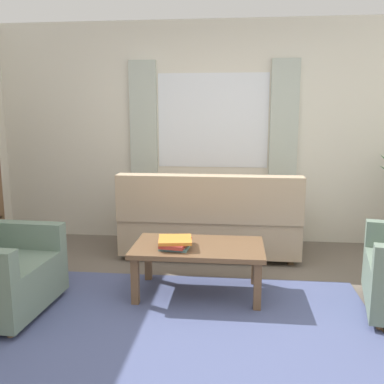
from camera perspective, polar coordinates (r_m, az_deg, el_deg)
ground_plane at (r=3.28m, az=0.28°, el=-17.40°), size 6.24×6.24×0.00m
wall_back at (r=5.16m, az=2.82°, el=7.89°), size 5.32×0.12×2.60m
window_with_curtains at (r=5.07m, az=2.79°, el=9.53°), size 1.98×0.07×1.40m
area_rug at (r=3.28m, az=0.28°, el=-17.31°), size 2.69×1.81×0.01m
couch at (r=4.64m, az=2.44°, el=-4.06°), size 1.90×0.82×0.92m
coffee_table at (r=3.63m, az=0.86°, el=-8.03°), size 1.10×0.64×0.44m
book_stack_on_table at (r=3.55m, az=-2.24°, el=-6.80°), size 0.31×0.34×0.08m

